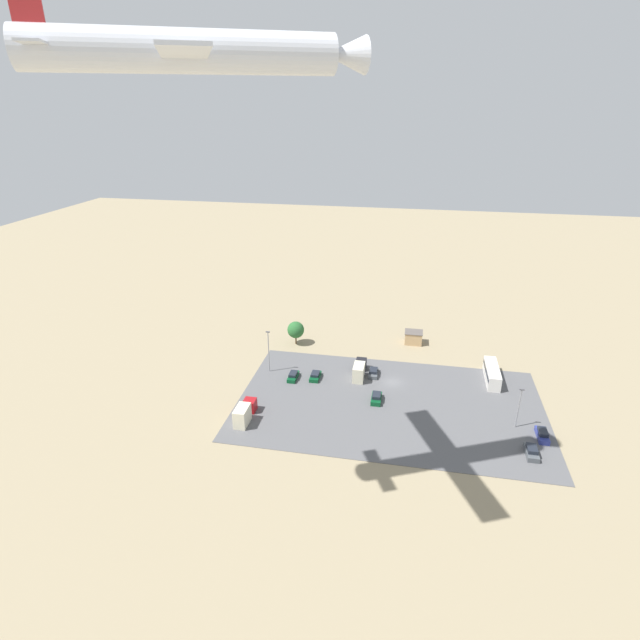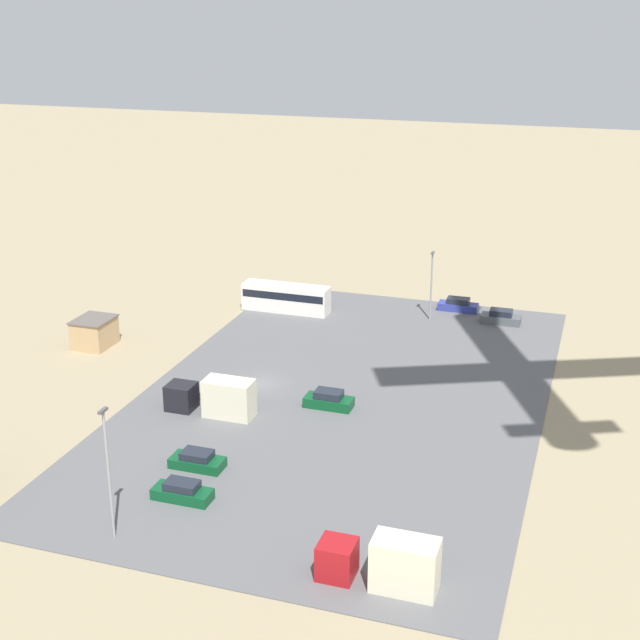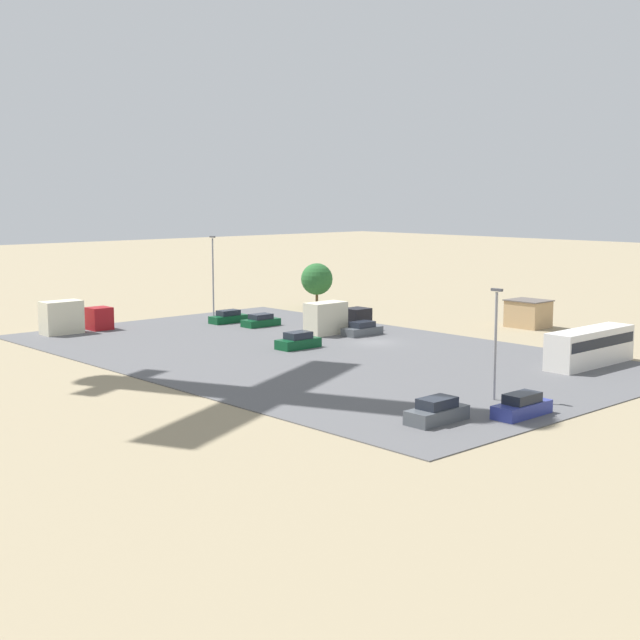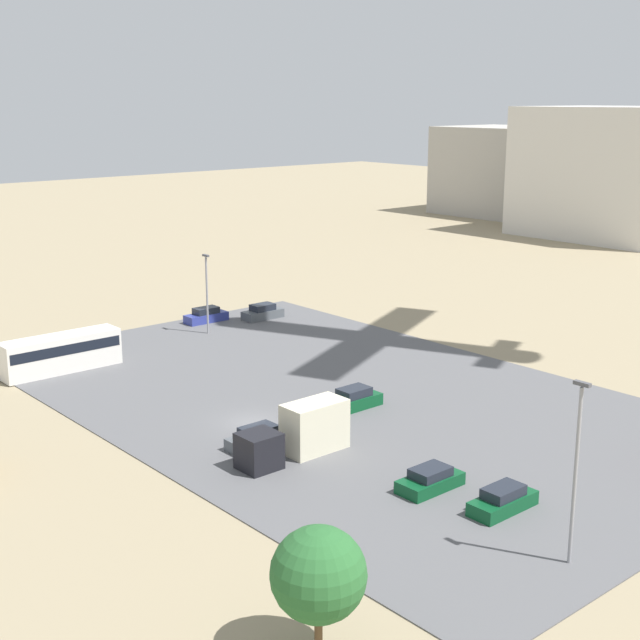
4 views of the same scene
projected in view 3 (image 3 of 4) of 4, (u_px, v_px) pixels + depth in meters
name	position (u px, v px, depth m)	size (l,w,h in m)	color
ground_plane	(375.00, 343.00, 90.31)	(400.00, 400.00, 0.00)	gray
parking_lot_surface	(312.00, 353.00, 84.53)	(60.67, 36.96, 0.08)	#565659
shed_building	(528.00, 314.00, 100.97)	(4.45, 3.81, 3.14)	tan
bus	(590.00, 346.00, 77.92)	(2.63, 10.55, 3.23)	silver
parked_car_0	(522.00, 406.00, 60.13)	(1.79, 4.74, 1.58)	navy
parked_car_1	(362.00, 329.00, 94.93)	(1.94, 4.52, 1.47)	#4C5156
parked_car_2	(261.00, 321.00, 101.42)	(1.99, 4.35, 1.41)	#0C4723
parked_car_3	(228.00, 317.00, 104.18)	(1.81, 4.53, 1.48)	#0C4723
parked_car_4	(437.00, 412.00, 58.55)	(1.93, 4.55, 1.63)	#4C5156
parked_car_5	(298.00, 341.00, 86.81)	(1.98, 4.45, 1.61)	#0C4723
parked_truck_0	(72.00, 318.00, 96.55)	(2.33, 7.78, 3.56)	maroon
parked_truck_1	(335.00, 319.00, 96.22)	(2.31, 8.23, 3.46)	black
tree_near_shed	(317.00, 279.00, 117.77)	(4.20, 4.20, 5.98)	brown
light_pole_lot_centre	(213.00, 273.00, 109.45)	(0.90, 0.28, 9.86)	gray
light_pole_lot_edge	(496.00, 339.00, 64.37)	(0.90, 0.28, 8.18)	gray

